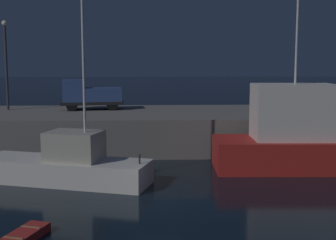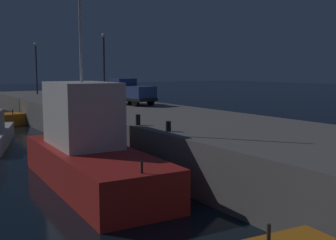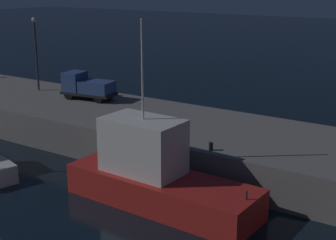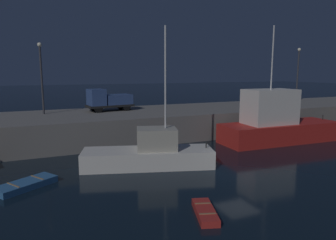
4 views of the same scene
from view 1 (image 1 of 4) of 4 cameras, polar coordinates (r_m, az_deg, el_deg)
name	(u,v)px [view 1 (image 1 of 4)]	position (r m, az deg, el deg)	size (l,w,h in m)	color
ground_plane	(158,204)	(22.48, -1.26, -10.21)	(320.00, 320.00, 0.00)	black
pier_quay	(154,129)	(36.86, -1.72, -1.07)	(75.29, 10.57, 2.71)	slate
fishing_trawler_red	(308,139)	(30.13, 16.68, -2.30)	(12.56, 4.39, 11.31)	red
fishing_boat_white	(67,165)	(26.55, -12.28, -5.40)	(9.96, 5.42, 10.20)	silver
dinghy_orange_near	(22,237)	(18.92, -17.34, -13.47)	(1.67, 2.76, 0.38)	#B22823
lamp_post_east	(6,57)	(39.96, -19.18, 7.22)	(0.44, 0.44, 7.15)	#38383D
utility_truck	(90,95)	(38.54, -9.55, 3.04)	(5.27, 2.78, 2.45)	black
bollard_west	(272,114)	(33.03, 12.56, 0.68)	(0.28, 0.28, 0.63)	black
bollard_central	(315,114)	(34.12, 17.51, 0.65)	(0.28, 0.28, 0.54)	black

